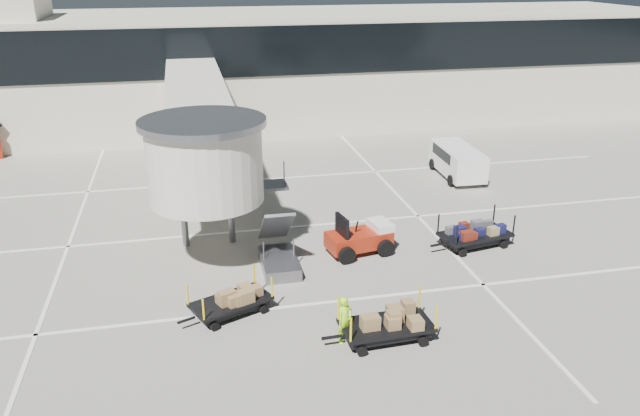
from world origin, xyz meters
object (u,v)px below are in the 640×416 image
(box_cart_near, at_px, (387,325))
(minivan, at_px, (457,159))
(box_cart_far, at_px, (231,302))
(suitcase_cart, at_px, (476,234))
(ground_worker, at_px, (345,320))
(baggage_tug, at_px, (360,238))

(box_cart_near, bearing_deg, minivan, 56.45)
(box_cart_near, height_order, box_cart_far, box_cart_near)
(suitcase_cart, xyz_separation_m, ground_worker, (-7.37, -5.86, 0.27))
(baggage_tug, height_order, minivan, baggage_tug)
(box_cart_far, height_order, ground_worker, ground_worker)
(box_cart_near, xyz_separation_m, box_cart_far, (-4.83, 2.63, -0.04))
(baggage_tug, distance_m, box_cart_far, 6.92)
(ground_worker, bearing_deg, baggage_tug, 39.79)
(suitcase_cart, bearing_deg, baggage_tug, 164.71)
(ground_worker, height_order, minivan, minivan)
(baggage_tug, height_order, box_cart_far, baggage_tug)
(minivan, bearing_deg, box_cart_far, -135.87)
(baggage_tug, xyz_separation_m, ground_worker, (-2.31, -6.29, 0.16))
(suitcase_cart, distance_m, box_cart_far, 11.34)
(suitcase_cart, bearing_deg, minivan, 60.91)
(box_cart_far, distance_m, ground_worker, 4.25)
(baggage_tug, xyz_separation_m, box_cart_near, (-0.93, -6.46, -0.11))
(minivan, bearing_deg, box_cart_near, -118.63)
(suitcase_cart, relative_size, ground_worker, 2.36)
(minivan, bearing_deg, baggage_tug, -131.10)
(ground_worker, bearing_deg, suitcase_cart, 8.46)
(box_cart_near, bearing_deg, baggage_tug, 79.30)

